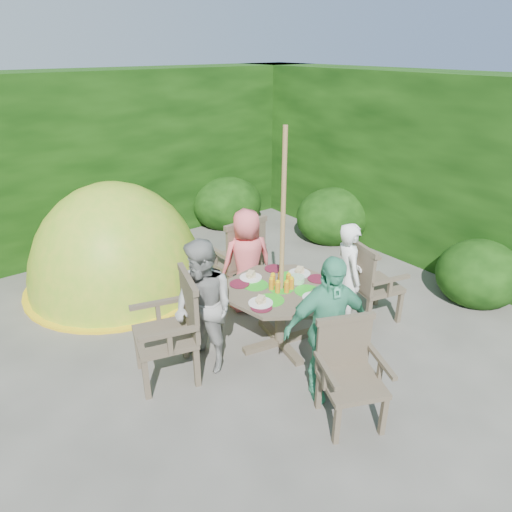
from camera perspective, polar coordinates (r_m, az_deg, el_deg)
ground at (r=4.33m, az=-4.45°, el=-15.62°), size 60.00×60.00×0.00m
hedge_enclosure at (r=4.74m, az=-13.99°, el=4.98°), size 9.00×9.00×2.50m
patio_table at (r=4.52m, az=3.17°, el=-5.14°), size 1.33×1.33×0.78m
parasol_pole at (r=4.26m, az=3.30°, el=1.26°), size 0.05×0.05×2.20m
garden_chair_right at (r=5.12m, az=14.00°, el=-3.03°), size 0.59×0.64×0.89m
garden_chair_left at (r=4.18m, az=-10.28°, el=-8.79°), size 0.65×0.70×0.97m
garden_chair_back at (r=5.40m, az=-2.25°, el=-0.08°), size 0.60×0.54×0.99m
garden_chair_front at (r=3.82m, az=11.54°, el=-13.86°), size 0.64×0.61×0.84m
child_right at (r=4.89m, az=11.42°, el=-2.54°), size 0.45×0.52×1.19m
child_left at (r=4.19m, az=-6.55°, el=-6.41°), size 0.57×0.68×1.28m
child_back at (r=5.12m, az=-1.14°, el=-0.61°), size 0.68×0.54×1.20m
child_front at (r=3.88m, az=8.90°, el=-9.02°), size 0.84×0.58×1.32m
dome_tent at (r=6.16m, az=-16.47°, el=-3.33°), size 2.76×2.76×2.65m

